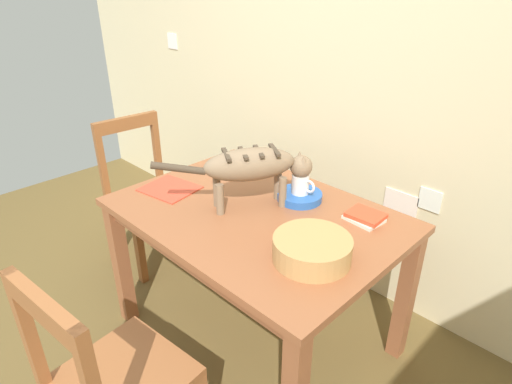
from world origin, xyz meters
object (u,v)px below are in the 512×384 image
magazine (170,189)px  coffee_mug (301,184)px  wooden_chair_near (145,194)px  wooden_chair_far (113,382)px  cat (254,166)px  book_stack (365,217)px  wicker_basket (312,249)px  saucer_bowl (300,196)px  dining_table (256,228)px

magazine → coffee_mug: bearing=24.9°
wooden_chair_near → wooden_chair_far: (1.15, -0.87, 0.00)m
cat → book_stack: 0.54m
book_stack → wooden_chair_far: bearing=-103.6°
coffee_mug → wicker_basket: size_ratio=0.42×
wicker_basket → book_stack: bearing=92.1°
saucer_bowl → wicker_basket: (0.34, -0.34, 0.03)m
magazine → wooden_chair_far: size_ratio=0.28×
magazine → wicker_basket: (0.88, 0.03, 0.05)m
wicker_basket → wooden_chair_near: wooden_chair_near is taller
book_stack → wicker_basket: bearing=-87.9°
dining_table → coffee_mug: coffee_mug is taller
wicker_basket → cat: bearing=161.9°
wooden_chair_far → saucer_bowl: bearing=87.5°
magazine → wooden_chair_near: 0.65m
magazine → wooden_chair_far: 0.96m
book_stack → wooden_chair_near: wooden_chair_near is taller
saucer_bowl → coffee_mug: coffee_mug is taller
cat → book_stack: (0.45, 0.25, -0.18)m
saucer_bowl → wooden_chair_near: size_ratio=0.23×
dining_table → wicker_basket: (0.41, -0.11, 0.14)m
saucer_bowl → coffee_mug: size_ratio=1.69×
magazine → wooden_chair_near: (-0.55, 0.17, -0.30)m
coffee_mug → dining_table: bearing=-107.5°
wicker_basket → coffee_mug: bearing=134.6°
saucer_bowl → wooden_chair_near: (-1.09, -0.20, -0.31)m
wooden_chair_near → wooden_chair_far: bearing=57.7°
book_stack → wooden_chair_far: (-0.27, -1.12, -0.31)m
book_stack → wooden_chair_near: (-1.42, -0.26, -0.31)m
saucer_bowl → book_stack: (0.33, 0.05, -0.00)m
dining_table → wooden_chair_near: wooden_chair_near is taller
book_stack → magazine: bearing=-153.8°
magazine → wooden_chair_near: wooden_chair_near is taller
dining_table → cat: bearing=143.1°
saucer_bowl → coffee_mug: (0.00, 0.00, 0.07)m
saucer_bowl → wooden_chair_far: wooden_chair_far is taller
cat → coffee_mug: bearing=89.2°
wooden_chair_far → wooden_chair_near: bearing=137.5°
dining_table → wooden_chair_near: size_ratio=1.38×
coffee_mug → wooden_chair_near: size_ratio=0.14×
wicker_basket → wooden_chair_far: size_ratio=0.32×
wooden_chair_near → dining_table: bearing=93.2°
cat → book_stack: cat is taller
wicker_basket → wooden_chair_far: (-0.29, -0.73, -0.34)m
cat → magazine: cat is taller
coffee_mug → magazine: (-0.54, -0.37, -0.08)m
coffee_mug → wooden_chair_far: (0.05, -1.07, -0.38)m
dining_table → book_stack: size_ratio=7.92×
magazine → wicker_basket: 0.88m
book_stack → wooden_chair_far: wooden_chair_far is taller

